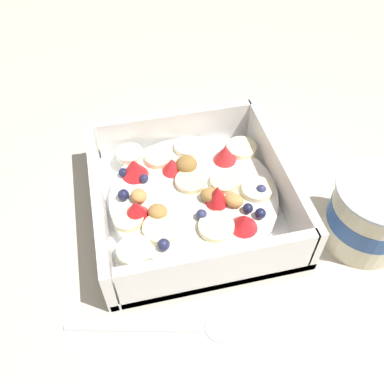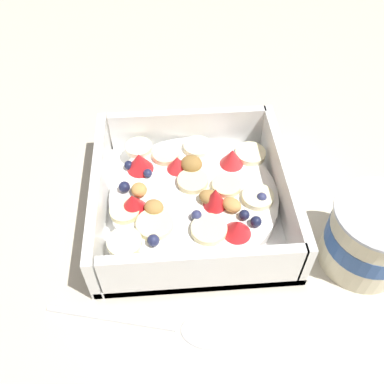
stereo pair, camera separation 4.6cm
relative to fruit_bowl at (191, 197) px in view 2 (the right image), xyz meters
name	(u,v)px [view 2 (the right image)]	position (x,y,z in m)	size (l,w,h in m)	color
ground_plane	(193,199)	(-0.01, 0.00, -0.02)	(2.40, 2.40, 0.00)	beige
fruit_bowl	(191,197)	(0.00, 0.00, 0.00)	(0.21, 0.21, 0.06)	white
spoon	(174,326)	(0.14, -0.03, -0.02)	(0.06, 0.17, 0.01)	silver
yogurt_cup	(370,237)	(0.08, 0.17, 0.02)	(0.09, 0.09, 0.08)	beige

